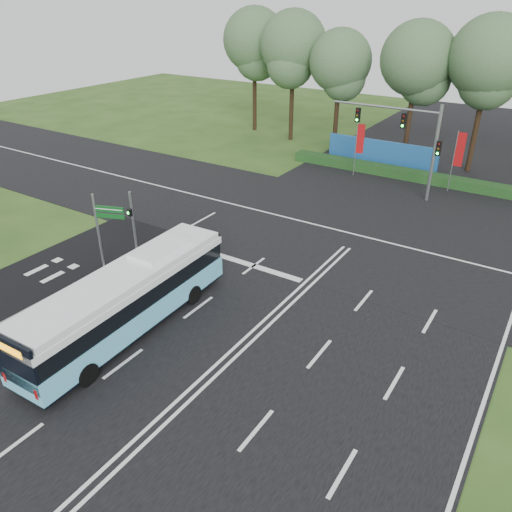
{
  "coord_description": "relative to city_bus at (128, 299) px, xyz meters",
  "views": [
    {
      "loc": [
        10.16,
        -15.68,
        13.72
      ],
      "look_at": [
        -1.22,
        2.0,
        2.61
      ],
      "focal_mm": 35.0,
      "sensor_mm": 36.0,
      "label": 1
    }
  ],
  "objects": [
    {
      "name": "street_sign",
      "position": [
        -5.17,
        3.44,
        1.12
      ],
      "size": [
        1.63,
        0.68,
        4.43
      ],
      "rotation": [
        0.0,
        0.0,
        0.36
      ],
      "color": "gray",
      "rests_on": "ground"
    },
    {
      "name": "road_main",
      "position": [
        4.78,
        3.04,
        -1.62
      ],
      "size": [
        20.0,
        120.0,
        0.04
      ],
      "primitive_type": "cube",
      "color": "black",
      "rests_on": "ground"
    },
    {
      "name": "road_cross",
      "position": [
        4.78,
        15.04,
        -1.61
      ],
      "size": [
        120.0,
        14.0,
        0.05
      ],
      "primitive_type": "cube",
      "color": "black",
      "rests_on": "ground"
    },
    {
      "name": "hedge",
      "position": [
        4.78,
        27.54,
        -1.24
      ],
      "size": [
        22.0,
        1.2,
        0.8
      ],
      "primitive_type": "cube",
      "color": "#143715",
      "rests_on": "ground"
    },
    {
      "name": "city_bus",
      "position": [
        0.0,
        0.0,
        0.0
      ],
      "size": [
        2.72,
        11.41,
        3.26
      ],
      "rotation": [
        0.0,
        0.0,
        0.03
      ],
      "color": "#61BEE0",
      "rests_on": "ground"
    },
    {
      "name": "ground",
      "position": [
        4.78,
        3.04,
        -1.64
      ],
      "size": [
        120.0,
        120.0,
        0.0
      ],
      "primitive_type": "plane",
      "color": "#2B4A18",
      "rests_on": "ground"
    },
    {
      "name": "bike_path",
      "position": [
        -7.72,
        0.04,
        -1.61
      ],
      "size": [
        5.0,
        18.0,
        0.06
      ],
      "primitive_type": "cube",
      "color": "black",
      "rests_on": "ground"
    },
    {
      "name": "pedestrian_signal",
      "position": [
        -5.46,
        5.78,
        0.42
      ],
      "size": [
        0.36,
        0.43,
        3.78
      ],
      "rotation": [
        0.0,
        0.0,
        -0.42
      ],
      "color": "gray",
      "rests_on": "ground"
    },
    {
      "name": "eucalyptus_row",
      "position": [
        7.93,
        33.81,
        7.42
      ],
      "size": [
        54.66,
        9.31,
        12.77
      ],
      "color": "black",
      "rests_on": "ground"
    },
    {
      "name": "blue_hoarding",
      "position": [
        0.78,
        30.04,
        -0.54
      ],
      "size": [
        10.0,
        0.3,
        2.2
      ],
      "primitive_type": "cube",
      "color": "#1A5090",
      "rests_on": "ground"
    },
    {
      "name": "banner_flag_mid",
      "position": [
        7.86,
        26.33,
        1.46
      ],
      "size": [
        0.7,
        0.12,
        4.76
      ],
      "rotation": [
        0.0,
        0.0,
        -0.09
      ],
      "color": "gray",
      "rests_on": "ground"
    },
    {
      "name": "kerb_strip",
      "position": [
        -5.32,
        0.04,
        -1.58
      ],
      "size": [
        0.25,
        18.0,
        0.12
      ],
      "primitive_type": "cube",
      "color": "gray",
      "rests_on": "ground"
    },
    {
      "name": "banner_flag_left",
      "position": [
        0.13,
        26.01,
        1.27
      ],
      "size": [
        0.65,
        0.15,
        4.45
      ],
      "rotation": [
        0.0,
        0.0,
        0.15
      ],
      "color": "gray",
      "rests_on": "ground"
    },
    {
      "name": "traffic_light_gantry",
      "position": [
        4.98,
        23.54,
        3.02
      ],
      "size": [
        8.41,
        0.28,
        7.0
      ],
      "color": "gray",
      "rests_on": "ground"
    }
  ]
}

